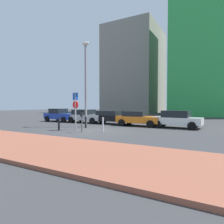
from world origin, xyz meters
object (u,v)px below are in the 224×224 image
at_px(parked_car_blue, 60,115).
at_px(parked_car_silver, 86,116).
at_px(parked_car_orange, 138,118).
at_px(parking_sign_post, 75,107).
at_px(street_lamp, 86,77).
at_px(traffic_bollard_near, 103,125).
at_px(traffic_bollard_mid, 59,124).
at_px(parking_meter, 82,120).
at_px(parked_car_white, 176,119).
at_px(traffic_bollard_far, 86,122).
at_px(parked_car_black, 112,117).

bearing_deg(parked_car_blue, parked_car_silver, 3.66).
relative_size(parked_car_orange, parking_sign_post, 1.37).
height_order(street_lamp, traffic_bollard_near, street_lamp).
distance_m(parked_car_silver, traffic_bollard_near, 7.63).
bearing_deg(traffic_bollard_mid, parked_car_orange, 53.55).
relative_size(parked_car_blue, parking_sign_post, 1.38).
bearing_deg(parking_meter, traffic_bollard_near, 35.61).
height_order(parked_car_white, parking_sign_post, parking_sign_post).
xyz_separation_m(parked_car_orange, traffic_bollard_far, (-3.34, -3.53, -0.25)).
relative_size(parked_car_orange, parked_car_white, 0.96).
xyz_separation_m(traffic_bollard_mid, traffic_bollard_far, (0.91, 2.22, 0.00)).
xyz_separation_m(parked_car_orange, parking_meter, (-1.94, -5.89, 0.18)).
distance_m(parked_car_orange, parking_meter, 6.20).
relative_size(parking_sign_post, parking_meter, 2.07).
bearing_deg(parked_car_blue, parking_sign_post, -38.32).
bearing_deg(parking_sign_post, parked_car_white, 39.38).
bearing_deg(parking_sign_post, parked_car_blue, 141.68).
relative_size(parking_sign_post, street_lamp, 0.39).
relative_size(parked_car_black, parking_sign_post, 1.61).
xyz_separation_m(parked_car_orange, parked_car_white, (3.40, 0.10, 0.05)).
bearing_deg(parked_car_black, parked_car_white, -3.32).
bearing_deg(parked_car_white, parked_car_silver, 178.84).
bearing_deg(traffic_bollard_far, parked_car_blue, 150.62).
relative_size(parked_car_blue, traffic_bollard_near, 3.76).
distance_m(traffic_bollard_mid, traffic_bollard_far, 2.40).
distance_m(parked_car_black, parking_sign_post, 5.78).
height_order(parked_car_white, traffic_bollard_far, parked_car_white).
bearing_deg(parking_sign_post, traffic_bollard_near, 4.44).
height_order(parked_car_silver, traffic_bollard_mid, parked_car_silver).
xyz_separation_m(parked_car_blue, street_lamp, (6.02, -3.07, 3.58)).
bearing_deg(parked_car_orange, parking_meter, -108.22).
bearing_deg(parking_meter, traffic_bollard_far, 120.77).
height_order(parked_car_black, parking_meter, parking_meter).
distance_m(parking_meter, street_lamp, 4.82).
relative_size(parked_car_black, parked_car_white, 1.13).
height_order(parked_car_black, traffic_bollard_mid, parked_car_black).
bearing_deg(traffic_bollard_far, traffic_bollard_near, -29.73).
bearing_deg(traffic_bollard_mid, parked_car_white, 37.42).
relative_size(parked_car_silver, parked_car_white, 0.99).
distance_m(parked_car_blue, parked_car_black, 6.69).
bearing_deg(parked_car_silver, traffic_bollard_mid, -72.08).
distance_m(parking_meter, traffic_bollard_far, 2.78).
relative_size(street_lamp, traffic_bollard_near, 7.01).
bearing_deg(parked_car_silver, parking_sign_post, -60.25).
bearing_deg(parked_car_blue, parked_car_white, 0.14).
xyz_separation_m(street_lamp, traffic_bollard_far, (0.37, -0.53, -3.86)).
relative_size(parking_meter, traffic_bollard_near, 1.32).
xyz_separation_m(parking_meter, traffic_bollard_mid, (-2.31, 0.14, -0.44)).
height_order(parked_car_white, parking_meter, parked_car_white).
relative_size(parked_car_white, traffic_bollard_mid, 4.40).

